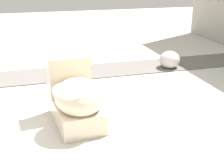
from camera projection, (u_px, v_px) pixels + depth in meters
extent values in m
plane|color=beige|center=(42.00, 119.00, 2.59)|extent=(14.00, 14.00, 0.00)
cube|color=#605B56|center=(77.00, 72.00, 3.73)|extent=(0.56, 8.00, 0.01)
cube|color=beige|center=(76.00, 113.00, 2.50)|extent=(0.63, 0.39, 0.17)
ellipsoid|color=beige|center=(79.00, 97.00, 2.36)|extent=(0.47, 0.40, 0.28)
cylinder|color=beige|center=(78.00, 90.00, 2.34)|extent=(0.42, 0.42, 0.03)
cube|color=beige|center=(69.00, 77.00, 2.61)|extent=(0.21, 0.35, 0.30)
cube|color=beige|center=(68.00, 58.00, 2.55)|extent=(0.23, 0.38, 0.04)
cylinder|color=silver|center=(77.00, 54.00, 2.57)|extent=(0.02, 0.02, 0.01)
ellipsoid|color=#B7B2AD|center=(170.00, 60.00, 3.89)|extent=(0.37, 0.36, 0.22)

